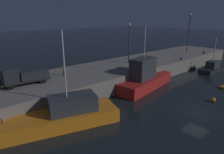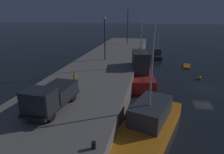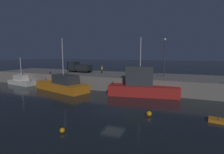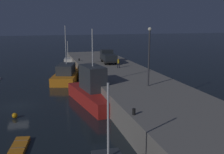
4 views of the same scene
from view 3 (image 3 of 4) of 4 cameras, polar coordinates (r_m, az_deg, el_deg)
ground_plane at (r=21.27m, az=0.32°, el=-11.17°), size 320.00×320.00×0.00m
pier_quay at (r=35.20m, az=9.43°, el=-1.55°), size 66.94×10.47×2.56m
fishing_trawler_red at (r=33.94m, az=-15.78°, el=-2.42°), size 12.06×6.89×9.57m
fishing_boat_white at (r=29.30m, az=9.74°, el=-2.82°), size 11.62×5.42×9.44m
fishing_boat_orange at (r=43.58m, az=-27.35°, el=-1.19°), size 7.39×3.42×5.99m
mooring_buoy_near at (r=20.12m, az=11.95°, el=-11.58°), size 0.59×0.59×0.59m
mooring_buoy_mid at (r=16.55m, az=-15.84°, el=-16.32°), size 0.46×0.46×0.46m
lamp_post_west at (r=34.54m, az=16.68°, el=7.19°), size 0.44×0.44×7.09m
utility_truck at (r=40.79m, az=-10.64°, el=3.18°), size 5.88×2.58×2.36m
dockworker at (r=38.33m, az=-3.28°, el=2.64°), size 0.34×0.43×1.64m
bollard_east at (r=39.39m, az=-19.41°, el=1.31°), size 0.28×0.28×0.46m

